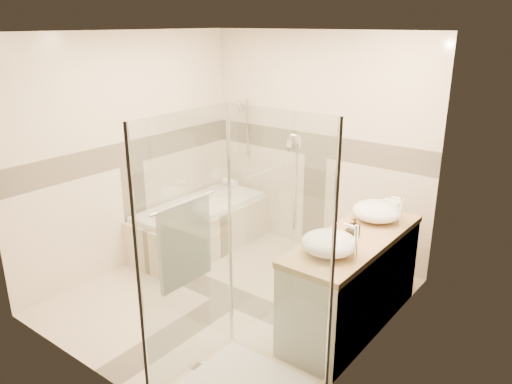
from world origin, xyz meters
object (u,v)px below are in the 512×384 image
Objects in this scene: bathtub at (201,224)px; vessel_sink_far at (329,243)px; shower_enclosure at (233,329)px; amenity_bottle_b at (351,230)px; vessel_sink_near at (377,211)px; amenity_bottle_a at (355,227)px; vanity at (352,281)px.

vessel_sink_far is (2.13, -0.77, 0.63)m from bathtub.
bathtub is 0.83× the size of shower_enclosure.
amenity_bottle_b is at bearing -10.62° from bathtub.
vessel_sink_near is 0.44m from amenity_bottle_a.
amenity_bottle_b is at bearing -112.04° from vanity.
shower_enclosure is at bearing -41.10° from bathtub.
amenity_bottle_a reaches higher than vanity.
amenity_bottle_a is at bearing -8.92° from bathtub.
vanity is at bearing 77.03° from shower_enclosure.
vessel_sink_near is at bearing 81.00° from shower_enclosure.
bathtub is at bearing 171.08° from amenity_bottle_a.
shower_enclosure is 1.00m from vessel_sink_far.
bathtub is 2.47m from shower_enclosure.
vanity is 1.31m from shower_enclosure.
shower_enclosure is 1.80m from vessel_sink_near.
amenity_bottle_b is at bearing 90.00° from vessel_sink_far.
shower_enclosure reaches higher than vanity.
shower_enclosure is at bearing -102.97° from vanity.
vessel_sink_near is 3.24× the size of amenity_bottle_b.
amenity_bottle_a is at bearing 90.00° from amenity_bottle_b.
bathtub is at bearing 138.90° from shower_enclosure.
shower_enclosure is 13.32× the size of amenity_bottle_a.
amenity_bottle_b reaches higher than bathtub.
shower_enclosure is at bearing -107.73° from vessel_sink_far.
bathtub is 2.22m from vessel_sink_near.
amenity_bottle_a is at bearing 90.00° from vessel_sink_far.
shower_enclosure is 4.57× the size of vessel_sink_near.
shower_enclosure reaches higher than amenity_bottle_a.
bathtub is at bearing 160.18° from vessel_sink_far.
amenity_bottle_a is at bearing 141.85° from vanity.
shower_enclosure is (1.86, -1.62, 0.20)m from bathtub.
vessel_sink_near is (0.27, 1.72, 0.43)m from shower_enclosure.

